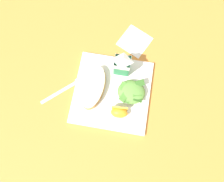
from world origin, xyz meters
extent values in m
plane|color=#C67A33|center=(0.00, 0.00, 0.00)|extent=(3.00, 3.00, 0.00)
cube|color=white|center=(0.00, 0.00, 0.01)|extent=(0.28, 0.28, 0.02)
ellipsoid|color=#B77F42|center=(-0.07, 0.00, 0.03)|extent=(0.09, 0.18, 0.03)
ellipsoid|color=brown|center=(-0.07, 0.00, 0.04)|extent=(0.08, 0.16, 0.01)
ellipsoid|color=beige|center=(-0.07, 0.00, 0.05)|extent=(0.09, 0.17, 0.01)
ellipsoid|color=#5B8E3D|center=(0.07, 0.01, 0.04)|extent=(0.10, 0.09, 0.04)
cube|color=#4C8433|center=(0.04, -0.02, 0.05)|extent=(0.03, 0.04, 0.01)
cube|color=#3D7028|center=(0.06, -0.02, 0.04)|extent=(0.03, 0.03, 0.01)
cube|color=#336023|center=(0.09, 0.04, 0.05)|extent=(0.04, 0.03, 0.01)
cube|color=#336023|center=(0.10, -0.02, 0.05)|extent=(0.03, 0.03, 0.01)
cube|color=#5B8E3D|center=(0.05, -0.02, 0.05)|extent=(0.03, 0.03, 0.01)
cube|color=#4C8433|center=(0.04, 0.02, 0.05)|extent=(0.02, 0.03, 0.01)
cube|color=#4C8433|center=(0.09, 0.00, 0.05)|extent=(0.04, 0.03, 0.01)
cube|color=#2D8451|center=(0.02, 0.09, 0.06)|extent=(0.06, 0.04, 0.09)
cube|color=white|center=(0.02, 0.09, 0.09)|extent=(0.06, 0.04, 0.03)
pyramid|color=white|center=(0.02, 0.09, 0.12)|extent=(0.06, 0.04, 0.02)
ellipsoid|color=orange|center=(0.04, -0.08, 0.04)|extent=(0.06, 0.04, 0.04)
cube|color=gold|center=(0.04, -0.06, 0.04)|extent=(0.06, 0.01, 0.03)
cube|color=white|center=(0.05, 0.23, 0.00)|extent=(0.15, 0.15, 0.00)
cube|color=silver|center=(-0.19, -0.03, 0.00)|extent=(0.13, 0.12, 0.01)
cube|color=silver|center=(-0.13, 0.03, 0.00)|extent=(0.04, 0.04, 0.01)
camera|label=1|loc=(0.03, -0.18, 0.74)|focal=32.45mm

